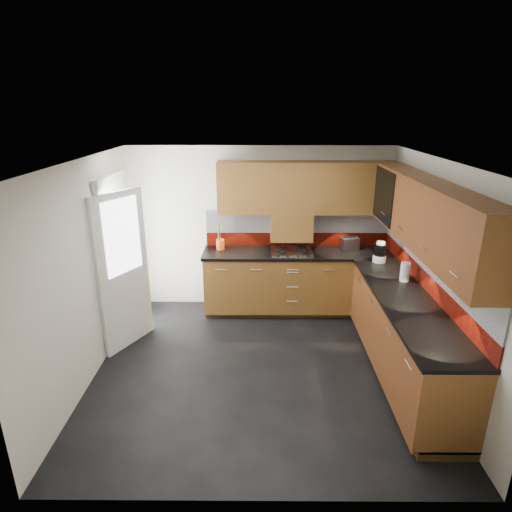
{
  "coord_description": "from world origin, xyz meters",
  "views": [
    {
      "loc": [
        -0.03,
        -4.32,
        2.92
      ],
      "look_at": [
        -0.06,
        0.65,
        1.17
      ],
      "focal_mm": 30.0,
      "sensor_mm": 36.0,
      "label": 1
    }
  ],
  "objects_px": {
    "gas_hob": "(292,251)",
    "food_processor": "(380,253)",
    "toaster": "(349,243)",
    "utensil_pot": "(220,243)"
  },
  "relations": [
    {
      "from": "gas_hob",
      "to": "food_processor",
      "type": "xyz_separation_m",
      "value": [
        1.15,
        -0.39,
        0.12
      ]
    },
    {
      "from": "food_processor",
      "to": "gas_hob",
      "type": "bearing_deg",
      "value": 161.25
    },
    {
      "from": "gas_hob",
      "to": "toaster",
      "type": "bearing_deg",
      "value": 9.87
    },
    {
      "from": "gas_hob",
      "to": "toaster",
      "type": "distance_m",
      "value": 0.86
    },
    {
      "from": "toaster",
      "to": "utensil_pot",
      "type": "bearing_deg",
      "value": -179.67
    },
    {
      "from": "gas_hob",
      "to": "toaster",
      "type": "xyz_separation_m",
      "value": [
        0.85,
        0.15,
        0.07
      ]
    },
    {
      "from": "utensil_pot",
      "to": "food_processor",
      "type": "relative_size",
      "value": 1.48
    },
    {
      "from": "toaster",
      "to": "food_processor",
      "type": "xyz_separation_m",
      "value": [
        0.3,
        -0.54,
        0.04
      ]
    },
    {
      "from": "gas_hob",
      "to": "utensil_pot",
      "type": "xyz_separation_m",
      "value": [
        -1.03,
        0.14,
        0.08
      ]
    },
    {
      "from": "toaster",
      "to": "food_processor",
      "type": "distance_m",
      "value": 0.61
    }
  ]
}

